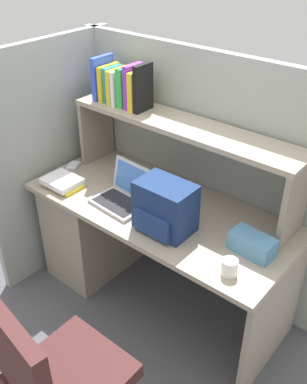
% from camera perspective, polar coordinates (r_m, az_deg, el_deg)
% --- Properties ---
extents(ground_plane, '(8.00, 8.00, 0.00)m').
position_cam_1_polar(ground_plane, '(3.00, 0.63, -13.42)').
color(ground_plane, '#4C4C51').
extents(desk, '(1.60, 0.70, 0.73)m').
position_cam_1_polar(desk, '(2.93, -5.24, -4.35)').
color(desk, gray).
rests_on(desk, ground_plane).
extents(cubicle_partition_rear, '(1.84, 0.05, 1.55)m').
position_cam_1_polar(cubicle_partition_rear, '(2.77, 5.70, 2.36)').
color(cubicle_partition_rear, '#939991').
rests_on(cubicle_partition_rear, ground_plane).
extents(cubicle_partition_left, '(0.05, 1.06, 1.55)m').
position_cam_1_polar(cubicle_partition_left, '(3.01, -12.57, 4.34)').
color(cubicle_partition_left, '#939991').
rests_on(cubicle_partition_left, ground_plane).
extents(overhead_hutch, '(1.44, 0.28, 0.45)m').
position_cam_1_polar(overhead_hutch, '(2.49, 3.70, 6.89)').
color(overhead_hutch, gray).
rests_on(overhead_hutch, desk).
extents(reference_books_on_shelf, '(0.36, 0.18, 0.27)m').
position_cam_1_polar(reference_books_on_shelf, '(2.68, -3.93, 13.66)').
color(reference_books_on_shelf, blue).
rests_on(reference_books_on_shelf, overhead_hutch).
extents(laptop, '(0.33, 0.27, 0.22)m').
position_cam_1_polar(laptop, '(2.54, -3.79, -0.34)').
color(laptop, '#B7BABF').
rests_on(laptop, desk).
extents(backpack, '(0.30, 0.23, 0.27)m').
position_cam_1_polar(backpack, '(2.28, 1.44, -2.05)').
color(backpack, navy).
rests_on(backpack, desk).
extents(computer_mouse, '(0.10, 0.12, 0.03)m').
position_cam_1_polar(computer_mouse, '(2.94, -10.35, 3.24)').
color(computer_mouse, silver).
rests_on(computer_mouse, desk).
extents(paper_cup, '(0.08, 0.08, 0.08)m').
position_cam_1_polar(paper_cup, '(2.09, 9.82, -9.60)').
color(paper_cup, white).
rests_on(paper_cup, desk).
extents(tissue_box, '(0.23, 0.14, 0.10)m').
position_cam_1_polar(tissue_box, '(2.23, 12.68, -6.61)').
color(tissue_box, teal).
rests_on(tissue_box, desk).
extents(desk_book_stack, '(0.25, 0.18, 0.05)m').
position_cam_1_polar(desk_book_stack, '(2.76, -11.74, 1.26)').
color(desk_book_stack, yellow).
rests_on(desk_book_stack, desk).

